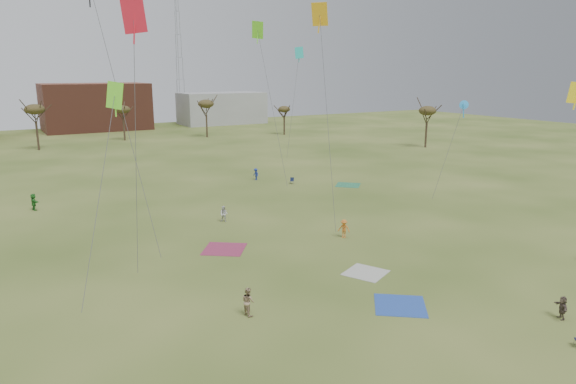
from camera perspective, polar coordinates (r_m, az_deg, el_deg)
ground at (r=34.43m, az=10.47°, el=-12.97°), size 260.00×260.00×0.00m
spectator_fore_b at (r=33.24m, az=-4.45°, el=-12.01°), size 0.82×0.99×1.84m
spectator_fore_c at (r=36.92m, az=28.14°, el=-11.25°), size 1.10×1.42×1.50m
flyer_mid_b at (r=47.93m, az=6.22°, el=-4.07°), size 1.22×1.29×1.75m
spectator_mid_e at (r=53.01m, az=-7.13°, el=-2.44°), size 1.02×1.02×1.67m
flyer_far_a at (r=63.57m, az=-26.38°, el=-1.00°), size 0.95×1.84×1.89m
flyer_far_c at (r=73.09m, az=-3.60°, el=1.99°), size 0.80×1.17×1.67m
blanket_blue at (r=35.51m, az=12.32°, el=-12.20°), size 4.61×4.61×0.03m
blanket_cream at (r=40.33m, az=8.61°, el=-8.86°), size 3.86×3.86×0.03m
blanket_plum at (r=45.25m, az=-7.09°, el=-6.31°), size 4.82×4.82×0.03m
blanket_olive at (r=70.22m, az=6.68°, el=0.77°), size 4.47×4.47×0.03m
camp_chair_right at (r=70.45m, az=0.44°, el=1.11°), size 0.73×0.74×0.87m
kites_aloft at (r=42.32m, az=-9.35°, el=15.43°), size 64.50×65.06×21.47m
tree_line at (r=104.01m, az=-20.79°, el=8.00°), size 117.44×49.32×8.91m
building_brick at (r=145.60m, az=-20.58°, el=8.85°), size 26.00×16.00×12.00m
building_grey at (r=153.89m, az=-7.34°, el=9.21°), size 24.00×12.00×9.00m
radio_tower at (r=156.52m, az=-12.03°, el=14.49°), size 1.51×1.72×41.00m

